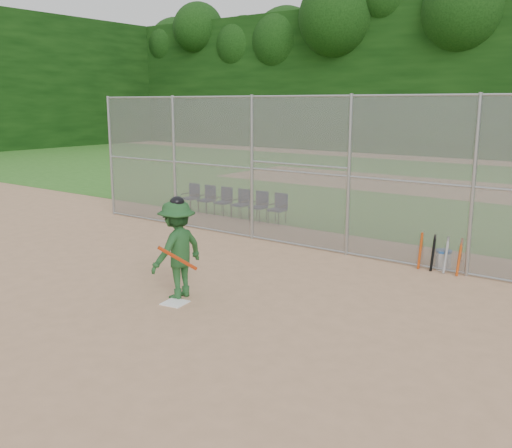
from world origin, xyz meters
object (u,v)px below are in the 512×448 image
Objects in this scene: batter_at_plate at (177,249)px; chair_0 at (190,198)px; home_plate at (175,303)px; water_cooler at (443,260)px.

chair_0 is (-6.15, 6.93, -0.51)m from batter_at_plate.
home_plate is 6.32m from water_cooler.
chair_0 reaches higher than home_plate.
chair_0 reaches higher than water_cooler.
home_plate is 9.64m from chair_0.
chair_0 is (-9.72, 1.89, 0.25)m from water_cooler.
water_cooler is 0.48× the size of chair_0.
chair_0 is at bearing 131.59° from batter_at_plate.
water_cooler is (3.58, 5.03, -0.75)m from batter_at_plate.
chair_0 is (-6.36, 7.24, 0.47)m from home_plate.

